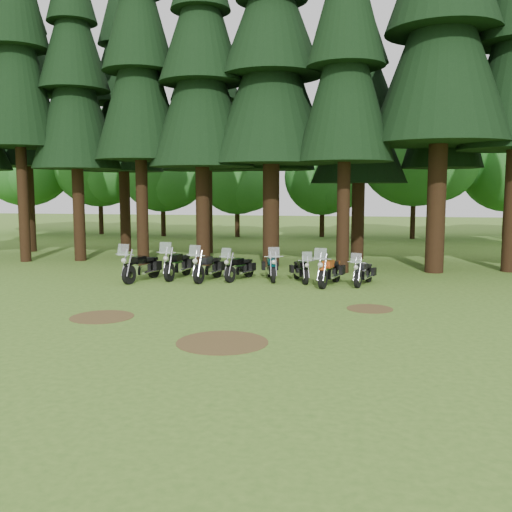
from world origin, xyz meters
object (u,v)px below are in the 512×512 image
object	(u,v)px
motorcycle_3	(239,268)
motorcycle_4	(271,268)
motorcycle_5	(301,271)
motorcycle_7	(363,273)
motorcycle_0	(142,268)
motorcycle_6	(330,272)
motorcycle_1	(178,265)
motorcycle_2	(208,268)

from	to	relation	value
motorcycle_3	motorcycle_4	bearing A→B (deg)	27.77
motorcycle_3	motorcycle_5	world-z (taller)	motorcycle_3
motorcycle_7	motorcycle_3	bearing A→B (deg)	-167.52
motorcycle_0	motorcycle_3	xyz separation A→B (m)	(3.75, 0.95, -0.06)
motorcycle_6	motorcycle_1	bearing A→B (deg)	-171.32
motorcycle_6	motorcycle_7	bearing A→B (deg)	29.63
motorcycle_2	motorcycle_7	size ratio (longest dim) A/B	1.17
motorcycle_1	motorcycle_7	world-z (taller)	motorcycle_1
motorcycle_2	motorcycle_7	xyz separation A→B (m)	(6.04, 0.08, -0.07)
motorcycle_5	motorcycle_7	distance (m)	2.42
motorcycle_1	motorcycle_3	distance (m)	2.54
motorcycle_4	motorcycle_6	world-z (taller)	motorcycle_6
motorcycle_2	motorcycle_5	xyz separation A→B (m)	(3.64, 0.41, -0.08)
motorcycle_2	motorcycle_6	bearing A→B (deg)	7.48
motorcycle_1	motorcycle_6	size ratio (longest dim) A/B	1.05
motorcycle_1	motorcycle_5	bearing A→B (deg)	5.88
motorcycle_5	motorcycle_1	bearing A→B (deg)	161.09
motorcycle_6	motorcycle_4	bearing A→B (deg)	173.64
motorcycle_0	motorcycle_7	bearing A→B (deg)	16.28
motorcycle_4	motorcycle_0	bearing A→B (deg)	179.03
motorcycle_1	motorcycle_4	world-z (taller)	motorcycle_1
motorcycle_1	motorcycle_7	size ratio (longest dim) A/B	1.22
motorcycle_3	motorcycle_5	bearing A→B (deg)	17.74
motorcycle_4	motorcycle_5	world-z (taller)	motorcycle_4
motorcycle_4	motorcycle_5	bearing A→B (deg)	-24.45
motorcycle_0	motorcycle_3	distance (m)	3.87
motorcycle_3	motorcycle_4	xyz separation A→B (m)	(1.25, 0.22, 0.02)
motorcycle_3	motorcycle_4	distance (m)	1.27
motorcycle_5	motorcycle_6	size ratio (longest dim) A/B	0.83
motorcycle_4	motorcycle_6	bearing A→B (deg)	-34.85
motorcycle_0	motorcycle_3	bearing A→B (deg)	26.37
motorcycle_3	motorcycle_4	size ratio (longest dim) A/B	0.96
motorcycle_4	motorcycle_1	bearing A→B (deg)	170.11
motorcycle_2	motorcycle_7	distance (m)	6.04
motorcycle_2	motorcycle_7	bearing A→B (deg)	11.35
motorcycle_0	motorcycle_4	bearing A→B (deg)	25.36
motorcycle_1	motorcycle_7	xyz separation A→B (m)	(7.40, -0.27, -0.09)
motorcycle_4	motorcycle_7	size ratio (longest dim) A/B	1.09
motorcycle_1	motorcycle_5	size ratio (longest dim) A/B	1.26
motorcycle_2	motorcycle_5	distance (m)	3.66
motorcycle_1	motorcycle_4	bearing A→B (deg)	9.42
motorcycle_6	motorcycle_5	bearing A→B (deg)	164.11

